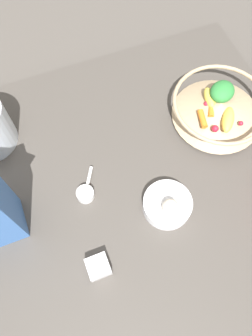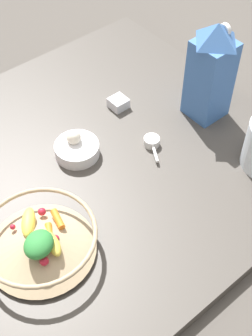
{
  "view_description": "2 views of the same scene",
  "coord_description": "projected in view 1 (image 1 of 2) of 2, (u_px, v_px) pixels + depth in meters",
  "views": [
    {
      "loc": [
        0.23,
        -0.12,
        0.77
      ],
      "look_at": [
        -0.07,
        -0.0,
        0.07
      ],
      "focal_mm": 35.0,
      "sensor_mm": 36.0,
      "label": 1
    },
    {
      "loc": [
        -0.66,
        0.48,
        0.91
      ],
      "look_at": [
        -0.11,
        0.02,
        0.09
      ],
      "focal_mm": 50.0,
      "sensor_mm": 36.0,
      "label": 2
    }
  ],
  "objects": [
    {
      "name": "spice_jar",
      "position": [
        98.0,
        267.0,
        0.7
      ],
      "size": [
        0.05,
        0.05,
        0.03
      ],
      "color": "silver",
      "rests_on": "countertop"
    },
    {
      "name": "countertop",
      "position": [
        138.0,
        202.0,
        0.79
      ],
      "size": [
        0.91,
        0.91,
        0.03
      ],
      "color": "#47423D",
      "rests_on": "ground_plane"
    },
    {
      "name": "ground_plane",
      "position": [
        138.0,
        204.0,
        0.8
      ],
      "size": [
        6.0,
        6.0,
        0.0
      ],
      "primitive_type": "plane",
      "color": "#4C4742"
    },
    {
      "name": "fruit_bowl",
      "position": [
        219.0,
        108.0,
        0.84
      ],
      "size": [
        0.24,
        0.24,
        0.09
      ],
      "color": "tan",
      "rests_on": "countertop"
    },
    {
      "name": "measuring_scoop",
      "position": [
        86.0,
        193.0,
        0.77
      ],
      "size": [
        0.08,
        0.06,
        0.02
      ],
      "color": "white",
      "rests_on": "countertop"
    },
    {
      "name": "garlic_bowl",
      "position": [
        167.0,
        205.0,
        0.75
      ],
      "size": [
        0.11,
        0.11,
        0.07
      ],
      "color": "white",
      "rests_on": "countertop"
    }
  ]
}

